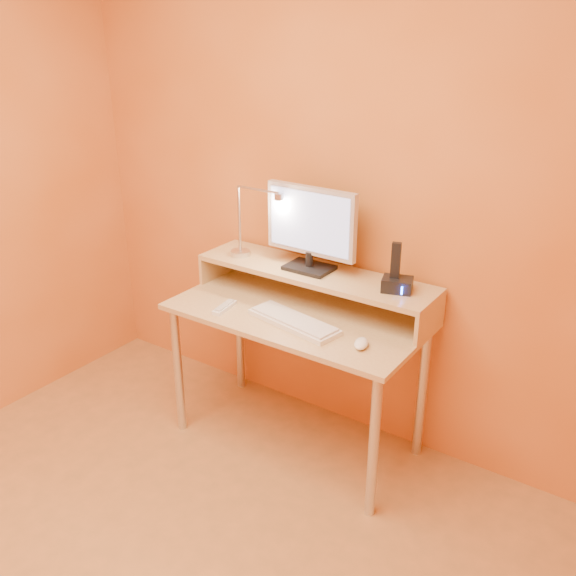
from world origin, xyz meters
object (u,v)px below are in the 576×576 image
Objects in this scene: mouse at (361,343)px; remote_control at (224,307)px; phone_dock at (397,285)px; keyboard at (294,322)px; monitor_panel at (311,221)px; lamp_base at (240,253)px.

mouse reaches higher than remote_control.
keyboard is (-0.37, -0.26, -0.18)m from phone_dock.
mouse reaches higher than keyboard.
phone_dock reaches higher than mouse.
monitor_panel reaches higher than lamp_base.
monitor_panel reaches higher than mouse.
lamp_base is 0.63× the size of remote_control.
remote_control is (-0.71, -0.03, -0.01)m from mouse.
monitor_panel is at bearing 128.97° from mouse.
remote_control is at bearing -161.18° from keyboard.
phone_dock is 0.82× the size of remote_control.
keyboard is 0.35m from mouse.
keyboard is 0.36m from remote_control.
lamp_base reaches higher than mouse.
lamp_base is at bearing 105.37° from remote_control.
monitor_panel is 0.45m from lamp_base.
remote_control is (-0.27, -0.32, -0.39)m from monitor_panel.
keyboard is at bearing -162.18° from phone_dock.
lamp_base reaches higher than remote_control.
phone_dock is (0.85, 0.03, 0.02)m from lamp_base.
mouse is (0.35, -0.02, 0.01)m from keyboard.
monitor_panel is at bearing 42.01° from remote_control.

